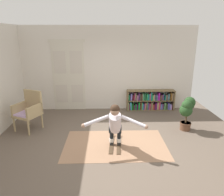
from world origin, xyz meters
name	(u,v)px	position (x,y,z in m)	size (l,w,h in m)	color
ground_plane	(110,143)	(0.00, 0.00, 0.00)	(7.20, 7.20, 0.00)	brown
back_wall	(108,69)	(0.00, 2.60, 1.45)	(6.00, 0.10, 2.90)	silver
double_door	(69,76)	(-1.38, 2.54, 1.23)	(1.22, 0.05, 2.45)	beige
rug	(115,144)	(0.13, -0.08, 0.00)	(2.49, 1.55, 0.01)	#9B7357
bookshelf	(150,101)	(1.47, 2.39, 0.32)	(1.68, 0.30, 0.72)	brown
wicker_chair	(29,110)	(-2.25, 0.91, 0.58)	(0.80, 0.80, 1.10)	tan
potted_plant	(187,110)	(2.15, 0.71, 0.61)	(0.47, 0.46, 0.95)	brown
skis_pair	(115,143)	(0.13, -0.04, 0.02)	(0.34, 0.95, 0.07)	#4A3725
person_skier	(115,122)	(0.12, -0.27, 0.68)	(1.43, 0.72, 1.08)	white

